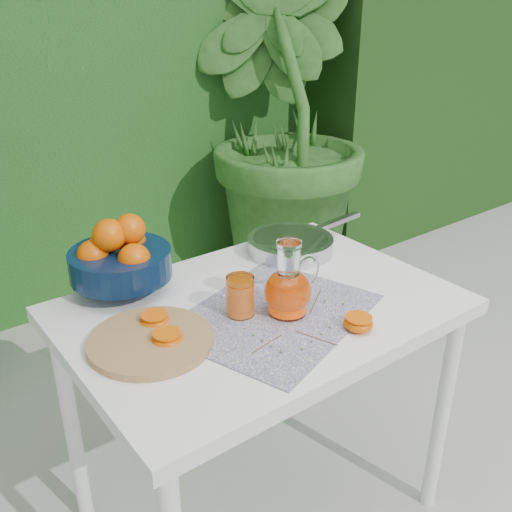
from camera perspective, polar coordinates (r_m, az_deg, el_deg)
hedge_backdrop at (r=3.19m, az=-24.14°, el=17.50°), size 8.00×1.65×2.50m
potted_plant_right at (r=2.99m, az=1.90°, el=13.12°), size 2.01×2.01×1.77m
white_table at (r=1.54m, az=0.45°, el=-7.40°), size 1.00×0.70×0.75m
placemat at (r=1.45m, az=1.87°, el=-5.86°), size 0.59×0.52×0.00m
cutting_board at (r=1.35m, az=-10.48°, el=-8.35°), size 0.36×0.36×0.02m
fruit_bowl at (r=1.57m, az=-13.51°, el=-0.11°), size 0.32×0.32×0.22m
juice_pitcher at (r=1.42m, az=3.27°, el=-3.30°), size 0.17×0.13×0.20m
juice_tumbler at (r=1.42m, az=-1.58°, el=-4.11°), size 0.07×0.07×0.10m
saute_pan at (r=1.79m, az=3.55°, el=1.24°), size 0.48×0.30×0.05m
orange_halves at (r=1.37m, az=-2.88°, el=-7.12°), size 0.50×0.40×0.04m
thyme_sprigs at (r=1.40m, az=4.58°, el=-6.88°), size 0.33×0.25×0.01m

